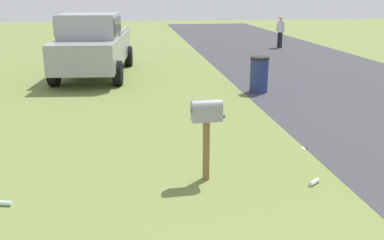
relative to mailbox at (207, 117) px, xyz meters
The scene contains 8 objects.
mailbox is the anchor object (origin of this frame).
pickup_truck 8.95m from the mailbox, 15.04° to the left, with size 5.40×2.58×2.09m.
trash_bin 6.09m from the mailbox, 24.39° to the right, with size 0.54×0.54×1.02m.
pedestrian 16.15m from the mailbox, 23.40° to the right, with size 0.44×0.37×1.57m.
litter_can_midfield_a 3.48m from the mailbox, 16.77° to the right, with size 0.07×0.07×0.12m, color blue.
litter_bottle_near_hydrant 3.06m from the mailbox, 98.77° to the left, with size 0.07×0.07×0.22m, color #B2D8BF.
litter_wrapper_far_scatter 2.50m from the mailbox, 63.04° to the right, with size 0.12×0.08×0.01m, color silver.
litter_bottle_midfield_b 1.91m from the mailbox, 104.77° to the right, with size 0.07×0.07×0.22m, color #B2D8BF.
Camera 1 is at (-0.90, 1.42, 2.81)m, focal length 39.38 mm.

